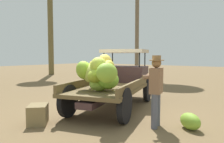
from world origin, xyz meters
TOP-DOWN VIEW (x-y plane):
  - ground_plane at (0.00, 0.00)m, footprint 60.00×60.00m
  - truck at (0.54, 0.12)m, footprint 4.66×2.74m
  - farmer at (-0.47, -1.82)m, footprint 0.52×0.49m
  - wooden_crate at (-1.98, 0.57)m, footprint 0.72×0.72m
  - loose_banana_bunch at (-0.15, -2.52)m, footprint 0.64×0.69m

SIDE VIEW (x-z plane):
  - ground_plane at x=0.00m, z-range 0.00..0.00m
  - loose_banana_bunch at x=-0.15m, z-range -0.01..0.38m
  - wooden_crate at x=-1.98m, z-range 0.00..0.47m
  - farmer at x=-0.47m, z-range 0.11..1.78m
  - truck at x=0.54m, z-range 0.04..1.92m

